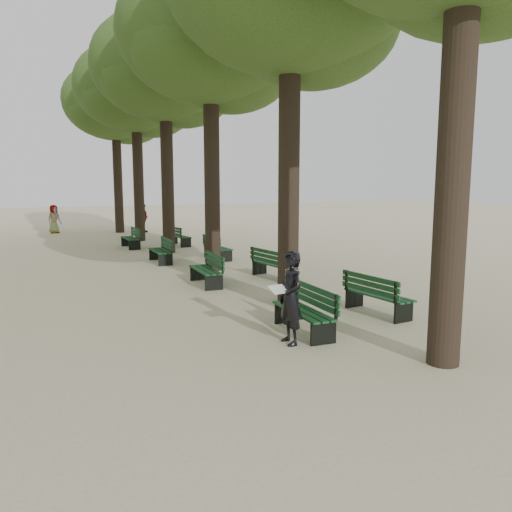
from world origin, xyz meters
name	(u,v)px	position (x,y,z in m)	size (l,w,h in m)	color
ground	(300,342)	(0.00, 0.00, 0.00)	(120.00, 120.00, 0.00)	beige
tree_central_2	(210,34)	(1.50, 8.00, 7.65)	(6.00, 6.00, 9.95)	#33261C
tree_central_3	(165,67)	(1.50, 13.00, 7.65)	(6.00, 6.00, 9.95)	#33261C
tree_central_4	(135,88)	(1.50, 18.00, 7.65)	(6.00, 6.00, 9.95)	#33261C
tree_central_5	(115,102)	(1.50, 23.00, 7.65)	(6.00, 6.00, 9.95)	#33261C
bench_left_0	(303,320)	(0.37, 0.48, 0.27)	(0.71, 1.84, 0.92)	black
bench_left_1	(206,276)	(0.37, 5.77, 0.27)	(0.71, 1.84, 0.92)	black
bench_left_2	(160,256)	(0.37, 10.42, 0.27)	(0.67, 1.83, 0.92)	black
bench_left_3	(131,242)	(0.37, 15.26, 0.27)	(0.58, 1.80, 0.92)	black
bench_right_0	(378,302)	(2.63, 0.93, 0.27)	(0.67, 1.83, 0.92)	black
bench_right_1	(273,269)	(2.63, 5.85, 0.27)	(0.70, 1.84, 0.92)	black
bench_right_2	(218,252)	(2.63, 10.29, 0.27)	(0.58, 1.80, 0.92)	black
bench_right_3	(179,240)	(2.63, 15.10, 0.27)	(0.74, 1.85, 0.92)	black
man_with_map	(290,298)	(-0.20, 0.03, 0.86)	(0.63, 0.71, 1.73)	black
pedestrian_c	(143,218)	(2.79, 22.37, 0.87)	(1.02, 0.35, 1.74)	#262628
pedestrian_d	(54,219)	(-2.07, 24.26, 0.85)	(0.83, 0.34, 1.69)	#262628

